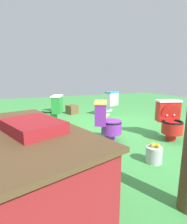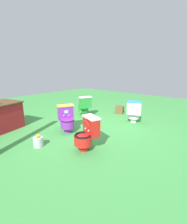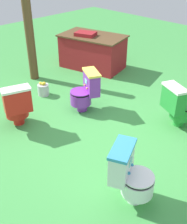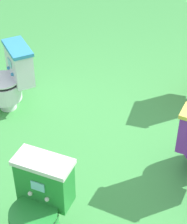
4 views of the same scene
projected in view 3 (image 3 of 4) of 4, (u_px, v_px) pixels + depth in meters
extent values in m
plane|color=#429947|center=(95.00, 129.00, 4.51)|extent=(14.00, 14.00, 0.00)
cylinder|color=purple|center=(82.00, 107.00, 5.00)|extent=(0.24, 0.24, 0.14)
cylinder|color=purple|center=(81.00, 98.00, 4.91)|extent=(0.50, 0.50, 0.20)
torus|color=black|center=(81.00, 93.00, 4.85)|extent=(0.48, 0.48, 0.04)
cylinder|color=#EACC4C|center=(81.00, 95.00, 4.87)|extent=(0.32, 0.32, 0.01)
cube|color=purple|center=(92.00, 83.00, 4.82)|extent=(0.45, 0.36, 0.37)
cube|color=#EACC4C|center=(91.00, 72.00, 4.71)|extent=(0.48, 0.39, 0.04)
cube|color=#8CE0E5|center=(86.00, 81.00, 4.77)|extent=(0.10, 0.06, 0.08)
cylinder|color=purple|center=(81.00, 92.00, 4.84)|extent=(0.49, 0.49, 0.02)
sphere|color=#EACC4C|center=(87.00, 88.00, 4.76)|extent=(0.04, 0.04, 0.04)
sphere|color=#EACC4C|center=(85.00, 85.00, 4.88)|extent=(0.04, 0.04, 0.04)
cylinder|color=red|center=(19.00, 119.00, 4.64)|extent=(0.23, 0.23, 0.14)
cylinder|color=red|center=(17.00, 110.00, 4.57)|extent=(0.47, 0.47, 0.20)
torus|color=black|center=(16.00, 104.00, 4.51)|extent=(0.45, 0.45, 0.04)
cylinder|color=white|center=(16.00, 107.00, 4.54)|extent=(0.31, 0.31, 0.01)
cube|color=red|center=(17.00, 101.00, 4.28)|extent=(0.31, 0.45, 0.37)
cube|color=white|center=(15.00, 89.00, 4.17)|extent=(0.34, 0.48, 0.04)
cube|color=#8CE0E5|center=(15.00, 96.00, 4.33)|extent=(0.04, 0.11, 0.08)
cylinder|color=red|center=(16.00, 99.00, 4.36)|extent=(0.20, 0.36, 0.35)
sphere|color=white|center=(12.00, 102.00, 4.36)|extent=(0.04, 0.04, 0.04)
sphere|color=white|center=(21.00, 100.00, 4.41)|extent=(0.04, 0.04, 0.04)
cylinder|color=white|center=(135.00, 195.00, 3.25)|extent=(0.24, 0.24, 0.14)
cylinder|color=white|center=(137.00, 185.00, 3.16)|extent=(0.49, 0.49, 0.20)
torus|color=black|center=(138.00, 178.00, 3.10)|extent=(0.47, 0.47, 0.04)
cylinder|color=#338CBF|center=(138.00, 181.00, 3.13)|extent=(0.32, 0.32, 0.01)
cube|color=white|center=(122.00, 163.00, 3.08)|extent=(0.34, 0.45, 0.37)
cube|color=#338CBF|center=(123.00, 149.00, 2.98)|extent=(0.37, 0.48, 0.04)
cube|color=#8CE0E5|center=(131.00, 162.00, 3.02)|extent=(0.05, 0.10, 0.08)
cylinder|color=white|center=(138.00, 177.00, 3.09)|extent=(0.48, 0.48, 0.02)
sphere|color=#338CBF|center=(132.00, 165.00, 3.13)|extent=(0.04, 0.04, 0.04)
sphere|color=#338CBF|center=(129.00, 173.00, 3.02)|extent=(0.04, 0.04, 0.04)
cylinder|color=green|center=(179.00, 121.00, 4.60)|extent=(0.24, 0.24, 0.14)
cylinder|color=green|center=(182.00, 112.00, 4.52)|extent=(0.49, 0.49, 0.20)
torus|color=black|center=(183.00, 106.00, 4.46)|extent=(0.47, 0.47, 0.04)
cylinder|color=white|center=(182.00, 109.00, 4.49)|extent=(0.32, 0.32, 0.01)
cube|color=green|center=(173.00, 99.00, 4.32)|extent=(0.45, 0.34, 0.37)
cube|color=white|center=(175.00, 88.00, 4.22)|extent=(0.48, 0.38, 0.04)
cube|color=#8CE0E5|center=(179.00, 96.00, 4.33)|extent=(0.10, 0.05, 0.08)
cylinder|color=green|center=(183.00, 105.00, 4.45)|extent=(0.48, 0.48, 0.02)
sphere|color=white|center=(176.00, 99.00, 4.44)|extent=(0.04, 0.04, 0.04)
sphere|color=white|center=(181.00, 103.00, 4.32)|extent=(0.04, 0.04, 0.04)
cube|color=maroon|center=(93.00, 52.00, 6.56)|extent=(1.55, 1.12, 0.74)
cube|color=brown|center=(93.00, 36.00, 6.36)|extent=(1.63, 1.19, 0.03)
cube|color=maroon|center=(86.00, 34.00, 6.30)|extent=(0.52, 0.45, 0.08)
cylinder|color=brown|center=(29.00, 33.00, 5.69)|extent=(0.18, 0.18, 2.00)
cylinder|color=#B7B7BF|center=(43.00, 90.00, 5.48)|extent=(0.22, 0.22, 0.22)
ellipsoid|color=yellow|center=(44.00, 83.00, 5.41)|extent=(0.07, 0.05, 0.05)
ellipsoid|color=yellow|center=(43.00, 84.00, 5.39)|extent=(0.07, 0.05, 0.05)
ellipsoid|color=yellow|center=(40.00, 83.00, 5.41)|extent=(0.07, 0.05, 0.05)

